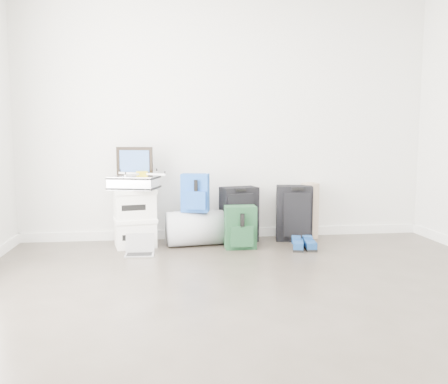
{
  "coord_description": "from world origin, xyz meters",
  "views": [
    {
      "loc": [
        -0.67,
        -2.71,
        1.13
      ],
      "look_at": [
        -0.1,
        1.9,
        0.58
      ],
      "focal_mm": 38.0,
      "sensor_mm": 36.0,
      "label": 1
    }
  ],
  "objects": [
    {
      "name": "ground",
      "position": [
        0.0,
        0.0,
        0.0
      ],
      "size": [
        5.0,
        5.0,
        0.0
      ],
      "primitive_type": "plane",
      "color": "#383128",
      "rests_on": "ground"
    },
    {
      "name": "room_envelope",
      "position": [
        0.0,
        0.02,
        1.72
      ],
      "size": [
        4.52,
        5.02,
        2.71
      ],
      "color": "silver",
      "rests_on": "ground"
    },
    {
      "name": "boxes_stack",
      "position": [
        -0.99,
        2.16,
        0.3
      ],
      "size": [
        0.47,
        0.41,
        0.6
      ],
      "rotation": [
        0.0,
        0.0,
        0.19
      ],
      "color": "white",
      "rests_on": "ground"
    },
    {
      "name": "briefcase",
      "position": [
        -0.99,
        2.16,
        0.66
      ],
      "size": [
        0.53,
        0.45,
        0.13
      ],
      "primitive_type": "cube",
      "rotation": [
        0.0,
        0.0,
        -0.28
      ],
      "color": "#B2B2B7",
      "rests_on": "boxes_stack"
    },
    {
      "name": "painting",
      "position": [
        -0.99,
        2.26,
        0.88
      ],
      "size": [
        0.38,
        0.15,
        0.29
      ],
      "rotation": [
        0.0,
        0.0,
        -0.33
      ],
      "color": "black",
      "rests_on": "briefcase"
    },
    {
      "name": "drone",
      "position": [
        -0.91,
        2.14,
        0.75
      ],
      "size": [
        0.49,
        0.49,
        0.05
      ],
      "rotation": [
        0.0,
        0.0,
        0.23
      ],
      "color": "gold",
      "rests_on": "briefcase"
    },
    {
      "name": "duffel_bag",
      "position": [
        -0.37,
        2.14,
        0.18
      ],
      "size": [
        0.63,
        0.44,
        0.36
      ],
      "primitive_type": "cylinder",
      "rotation": [
        0.0,
        1.57,
        0.14
      ],
      "color": "#92969A",
      "rests_on": "ground"
    },
    {
      "name": "blue_backpack",
      "position": [
        -0.37,
        2.11,
        0.55
      ],
      "size": [
        0.31,
        0.25,
        0.39
      ],
      "rotation": [
        0.0,
        0.0,
        -0.22
      ],
      "color": "blue",
      "rests_on": "duffel_bag"
    },
    {
      "name": "large_suitcase",
      "position": [
        0.11,
        2.26,
        0.3
      ],
      "size": [
        0.42,
        0.33,
        0.59
      ],
      "rotation": [
        0.0,
        0.0,
        0.25
      ],
      "color": "black",
      "rests_on": "ground"
    },
    {
      "name": "green_backpack",
      "position": [
        0.07,
        1.94,
        0.21
      ],
      "size": [
        0.31,
        0.23,
        0.43
      ],
      "rotation": [
        0.0,
        0.0,
        0.01
      ],
      "color": "#14381B",
      "rests_on": "ground"
    },
    {
      "name": "carry_on",
      "position": [
        0.71,
        2.24,
        0.3
      ],
      "size": [
        0.42,
        0.31,
        0.6
      ],
      "rotation": [
        0.0,
        0.0,
        -0.2
      ],
      "color": "black",
      "rests_on": "ground"
    },
    {
      "name": "shoes",
      "position": [
        0.7,
        1.82,
        0.04
      ],
      "size": [
        0.27,
        0.28,
        0.09
      ],
      "rotation": [
        0.0,
        0.0,
        -0.21
      ],
      "color": "black",
      "rests_on": "ground"
    },
    {
      "name": "rolled_rug",
      "position": [
        0.92,
        2.36,
        0.31
      ],
      "size": [
        0.2,
        0.2,
        0.61
      ],
      "primitive_type": "cylinder",
      "color": "gray",
      "rests_on": "ground"
    },
    {
      "name": "laptop",
      "position": [
        -0.93,
        1.81,
        0.05
      ],
      "size": [
        0.28,
        0.2,
        0.2
      ],
      "rotation": [
        0.0,
        0.0,
        -0.03
      ],
      "color": "#BABABE",
      "rests_on": "ground"
    }
  ]
}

